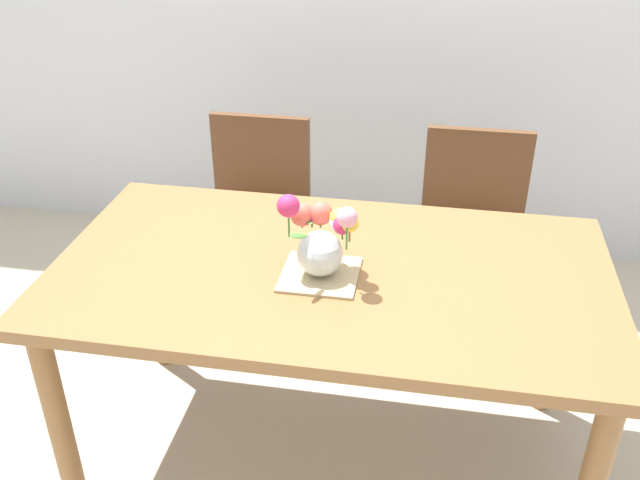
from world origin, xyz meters
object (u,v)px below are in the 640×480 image
chair_left (256,209)px  flower_vase (321,236)px  dining_table (331,293)px  chair_right (472,227)px

chair_left → flower_vase: flower_vase is taller
dining_table → chair_left: size_ratio=1.86×
chair_right → flower_vase: (-0.47, -0.83, 0.37)m
chair_left → flower_vase: (0.43, -0.83, 0.37)m
dining_table → chair_right: size_ratio=1.86×
chair_left → chair_right: bearing=-180.0°
chair_right → flower_vase: size_ratio=3.64×
chair_right → flower_vase: 1.03m
chair_right → flower_vase: flower_vase is taller
dining_table → flower_vase: bearing=-125.7°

